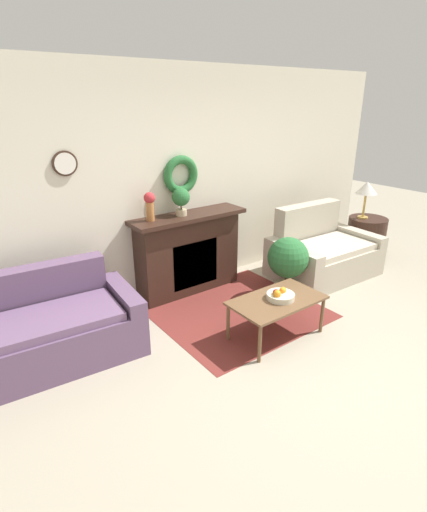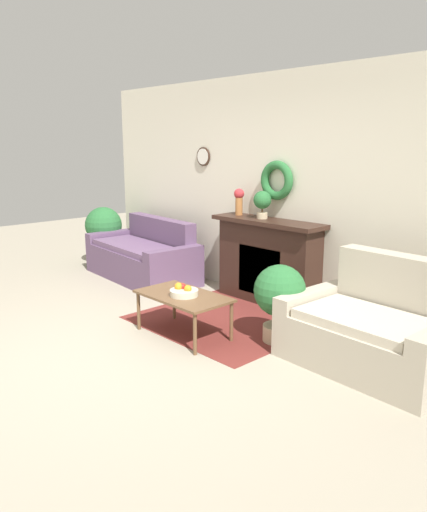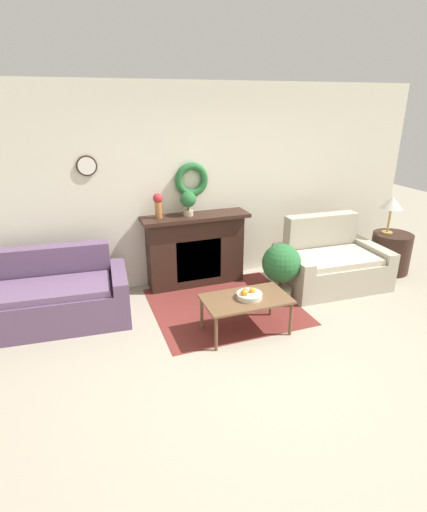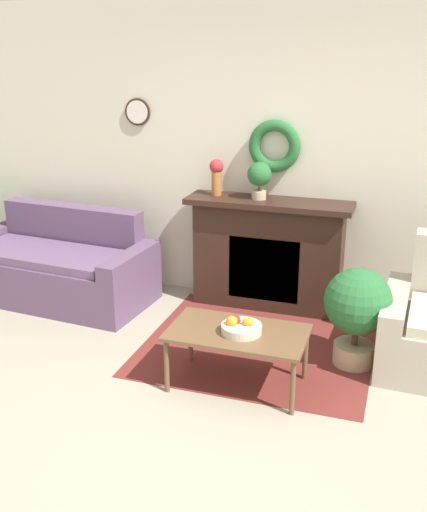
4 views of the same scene
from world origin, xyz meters
name	(u,v)px [view 4 (image 4 of 4)]	position (x,y,z in m)	size (l,w,h in m)	color
ground_plane	(197,452)	(0.00, 0.00, 0.00)	(16.00, 16.00, 0.00)	#9E937F
floor_rug	(259,345)	(0.02, 1.44, 0.00)	(1.80, 1.65, 0.01)	maroon
wall_back	(288,158)	(0.00, 2.44, 1.35)	(6.80, 0.16, 2.70)	beige
fireplace	(268,253)	(-0.11, 2.23, 0.51)	(1.47, 0.41, 1.02)	#331E16
couch_left	(57,267)	(-2.06, 1.80, 0.30)	(1.89, 0.99, 0.84)	#604766
coffee_table	(238,336)	(0.02, 0.80, 0.38)	(0.96, 0.55, 0.43)	brown
fruit_bowl	(241,327)	(0.04, 0.79, 0.47)	(0.28, 0.28, 0.12)	beige
vase_on_mantel_left	(217,174)	(-0.61, 2.24, 1.21)	(0.13, 0.13, 0.33)	#AD6B38
potted_plant_on_mantel	(259,176)	(-0.21, 2.22, 1.22)	(0.21, 0.21, 0.33)	tan
potted_plant_floor_by_loveseat	(357,307)	(0.77, 1.38, 0.47)	(0.50, 0.50, 0.76)	tan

